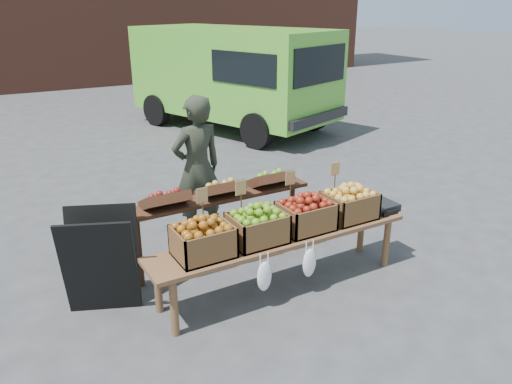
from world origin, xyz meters
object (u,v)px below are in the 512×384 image
delivery_van (233,79)px  weighing_scale (380,206)px  display_bench (281,261)px  crate_red_apples (306,216)px  crate_golden_apples (203,241)px  vendor (197,168)px  crate_russet_pears (257,228)px  crate_green_apples (349,205)px  back_table (221,220)px  chalkboard_sign (101,262)px

delivery_van → weighing_scale: 6.40m
display_bench → crate_red_apples: 0.51m
crate_golden_apples → weighing_scale: size_ratio=1.47×
vendor → crate_russet_pears: bearing=82.5°
crate_green_apples → delivery_van: bearing=73.1°
display_bench → crate_golden_apples: size_ratio=5.40×
display_bench → crate_russet_pears: crate_russet_pears is taller
back_table → crate_golden_apples: (-0.53, -0.72, 0.19)m
back_table → display_bench: back_table is taller
delivery_van → crate_red_apples: (-2.44, -6.22, -0.37)m
delivery_van → display_bench: 6.83m
vendor → crate_russet_pears: vendor is taller
crate_golden_apples → crate_red_apples: (1.10, 0.00, 0.00)m
chalkboard_sign → weighing_scale: 2.91m
chalkboard_sign → display_bench: bearing=5.4°
delivery_van → vendor: (-2.93, -4.73, -0.22)m
delivery_van → crate_red_apples: 6.69m
crate_green_apples → weighing_scale: size_ratio=1.47×
vendor → back_table: (-0.08, -0.77, -0.34)m
chalkboard_sign → crate_green_apples: 2.49m
back_table → crate_red_apples: 0.94m
back_table → crate_red_apples: back_table is taller
vendor → weighing_scale: vendor is taller
display_bench → crate_green_apples: crate_green_apples is taller
delivery_van → weighing_scale: delivery_van is taller
display_bench → crate_golden_apples: crate_golden_apples is taller
weighing_scale → crate_green_apples: bearing=180.0°
crate_green_apples → back_table: bearing=147.4°
crate_green_apples → weighing_scale: 0.44m
chalkboard_sign → crate_golden_apples: 0.96m
crate_red_apples → crate_green_apples: (0.55, 0.00, 0.00)m
crate_red_apples → crate_green_apples: 0.55m
back_table → chalkboard_sign: bearing=-170.5°
weighing_scale → crate_red_apples: bearing=180.0°
delivery_van → crate_russet_pears: size_ratio=9.62×
display_bench → weighing_scale: 1.29m
display_bench → crate_green_apples: bearing=0.0°
display_bench → weighing_scale: size_ratio=7.94×
vendor → crate_red_apples: (0.49, -1.49, -0.15)m
vendor → back_table: bearing=78.7°
delivery_van → display_bench: bearing=-133.3°
crate_russet_pears → crate_golden_apples: bearing=180.0°
delivery_van → crate_red_apples: delivery_van is taller
chalkboard_sign → crate_red_apples: 1.96m
chalkboard_sign → back_table: bearing=32.2°
crate_russet_pears → crate_red_apples: 0.55m
delivery_van → back_table: delivery_van is taller
vendor → crate_russet_pears: (-0.06, -1.49, -0.15)m
back_table → crate_golden_apples: 0.91m
display_bench → vendor: bearing=98.3°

